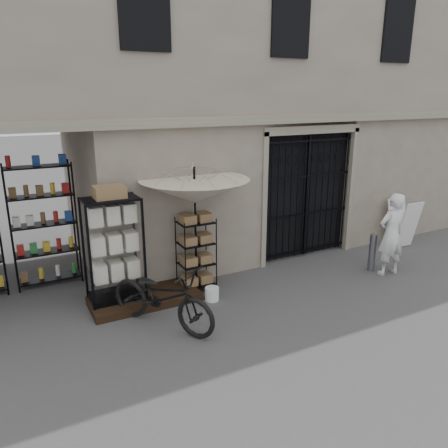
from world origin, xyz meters
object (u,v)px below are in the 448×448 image
market_umbrella (195,185)px  easel_sign (403,223)px  wire_rack (196,255)px  white_bucket (212,294)px  steel_bollard (372,252)px  display_cabinet (114,255)px  bicycle (163,326)px  shopkeeper (387,273)px

market_umbrella → easel_sign: market_umbrella is taller
wire_rack → white_bucket: (0.07, -0.55, -0.60)m
market_umbrella → steel_bollard: bearing=-13.5°
display_cabinet → easel_sign: 7.29m
steel_bollard → easel_sign: size_ratio=0.70×
market_umbrella → white_bucket: market_umbrella is taller
wire_rack → easel_sign: bearing=16.6°
display_cabinet → steel_bollard: 5.51m
wire_rack → white_bucket: bearing=-65.8°
display_cabinet → bicycle: bearing=-85.7°
shopkeeper → wire_rack: bearing=-11.8°
white_bucket → bicycle: size_ratio=0.13×
wire_rack → market_umbrella: (0.01, 0.02, 1.40)m
wire_rack → market_umbrella: bearing=93.9°
shopkeeper → easel_sign: easel_sign is taller
bicycle → easel_sign: bearing=-23.3°
wire_rack → shopkeeper: 4.24m
display_cabinet → bicycle: display_cabinet is taller
white_bucket → steel_bollard: steel_bollard is taller
bicycle → steel_bollard: bicycle is taller
bicycle → easel_sign: size_ratio=1.74×
steel_bollard → display_cabinet: bearing=169.9°
display_cabinet → shopkeeper: bearing=-31.4°
wire_rack → easel_sign: wire_rack is taller
display_cabinet → wire_rack: 1.59m
steel_bollard → easel_sign: 2.06m
bicycle → steel_bollard: 4.94m
bicycle → easel_sign: easel_sign is taller
market_umbrella → shopkeeper: bearing=-16.9°
white_bucket → bicycle: bicycle is taller
wire_rack → steel_bollard: (3.83, -0.89, -0.31)m
white_bucket → steel_bollard: 3.79m
steel_bollard → shopkeeper: size_ratio=0.47×
display_cabinet → market_umbrella: market_umbrella is taller
display_cabinet → bicycle: (0.47, -1.11, -1.00)m
white_bucket → shopkeeper: bearing=-9.2°
wire_rack → shopkeeper: size_ratio=0.83×
bicycle → shopkeeper: (5.10, -0.15, 0.00)m
wire_rack → easel_sign: (5.71, -0.08, -0.11)m
white_bucket → shopkeeper: 3.99m
market_umbrella → wire_rack: bearing=-103.5°
steel_bollard → wire_rack: bearing=166.9°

